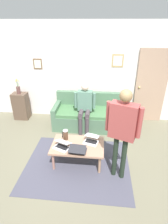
{
  "coord_description": "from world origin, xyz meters",
  "views": [
    {
      "loc": [
        -0.34,
        2.83,
        2.65
      ],
      "look_at": [
        0.03,
        -0.84,
        0.8
      ],
      "focal_mm": 29.11,
      "sensor_mm": 36.0,
      "label": 1
    }
  ],
  "objects": [
    {
      "name": "flower_vase",
      "position": [
        2.01,
        -1.84,
        0.93
      ],
      "size": [
        0.11,
        0.11,
        0.44
      ],
      "color": "brown",
      "rests_on": "side_shelf"
    },
    {
      "name": "area_rug",
      "position": [
        0.08,
        0.0,
        0.0
      ],
      "size": [
        2.1,
        1.75,
        0.01
      ],
      "primitive_type": "cube",
      "color": "#454453",
      "rests_on": "ground_plane"
    },
    {
      "name": "couch",
      "position": [
        -0.11,
        -1.62,
        0.31
      ],
      "size": [
        2.07,
        0.86,
        0.88
      ],
      "color": "#4C6D52",
      "rests_on": "ground_plane"
    },
    {
      "name": "interior_door",
      "position": [
        -1.68,
        -2.11,
        1.02
      ],
      "size": [
        0.82,
        0.09,
        2.05
      ],
      "color": "tan",
      "rests_on": "ground_plane"
    },
    {
      "name": "person_standing",
      "position": [
        -0.72,
        0.21,
        1.11
      ],
      "size": [
        0.59,
        0.34,
        1.74
      ],
      "color": "black",
      "rests_on": "ground_plane"
    },
    {
      "name": "french_press",
      "position": [
        0.36,
        -0.26,
        0.54
      ],
      "size": [
        0.12,
        0.1,
        0.25
      ],
      "color": "#4C3323",
      "rests_on": "coffee_table"
    },
    {
      "name": "laptop_center",
      "position": [
        0.37,
        0.01,
        0.47
      ],
      "size": [
        0.39,
        0.37,
        0.15
      ],
      "color": "silver",
      "rests_on": "coffee_table"
    },
    {
      "name": "side_shelf",
      "position": [
        2.01,
        -1.84,
        0.4
      ],
      "size": [
        0.42,
        0.32,
        0.79
      ],
      "color": "brown",
      "rests_on": "ground_plane"
    },
    {
      "name": "back_wall",
      "position": [
        0.0,
        -2.2,
        1.35
      ],
      "size": [
        7.04,
        0.11,
        2.7
      ],
      "color": "silver",
      "rests_on": "ground_plane"
    },
    {
      "name": "laptop_right",
      "position": [
        0.05,
        0.12,
        0.48
      ],
      "size": [
        0.34,
        0.33,
        0.14
      ],
      "color": "#28282D",
      "rests_on": "coffee_table"
    },
    {
      "name": "coffee_table",
      "position": [
        0.08,
        -0.1,
        0.38
      ],
      "size": [
        1.05,
        0.68,
        0.43
      ],
      "color": "#A17860",
      "rests_on": "ground_plane"
    },
    {
      "name": "ground_plane",
      "position": [
        0.0,
        0.0,
        0.0
      ],
      "size": [
        7.68,
        7.68,
        0.0
      ],
      "primitive_type": "plane",
      "color": "#6B6651"
    },
    {
      "name": "person_seated",
      "position": [
        0.07,
        -1.39,
        0.73
      ],
      "size": [
        0.55,
        0.51,
        1.28
      ],
      "color": "#463D41",
      "rests_on": "ground_plane"
    },
    {
      "name": "laptop_left",
      "position": [
        -0.18,
        -0.23,
        0.48
      ],
      "size": [
        0.36,
        0.37,
        0.14
      ],
      "color": "silver",
      "rests_on": "coffee_table"
    }
  ]
}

